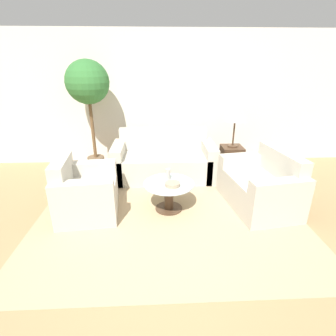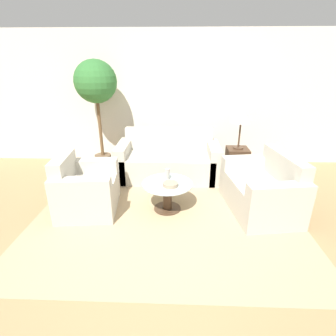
{
  "view_description": "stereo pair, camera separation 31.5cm",
  "coord_description": "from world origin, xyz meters",
  "px_view_note": "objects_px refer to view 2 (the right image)",
  "views": [
    {
      "loc": [
        -0.17,
        -2.66,
        2.02
      ],
      "look_at": [
        0.01,
        0.93,
        0.55
      ],
      "focal_mm": 28.0,
      "sensor_mm": 36.0,
      "label": 1
    },
    {
      "loc": [
        0.15,
        -2.67,
        2.02
      ],
      "look_at": [
        0.01,
        0.93,
        0.55
      ],
      "focal_mm": 28.0,
      "sensor_mm": 36.0,
      "label": 2
    }
  ],
  "objects_px": {
    "table_lamp": "(242,116)",
    "potted_plant": "(96,88)",
    "sofa_main": "(168,161)",
    "bowl": "(170,184)",
    "armchair": "(84,191)",
    "loveseat": "(264,191)",
    "coffee_table": "(167,192)",
    "vase": "(167,174)"
  },
  "relations": [
    {
      "from": "table_lamp",
      "to": "potted_plant",
      "type": "distance_m",
      "value": 2.62
    },
    {
      "from": "vase",
      "to": "loveseat",
      "type": "bearing_deg",
      "value": -3.38
    },
    {
      "from": "loveseat",
      "to": "coffee_table",
      "type": "bearing_deg",
      "value": -96.17
    },
    {
      "from": "sofa_main",
      "to": "armchair",
      "type": "distance_m",
      "value": 1.71
    },
    {
      "from": "armchair",
      "to": "potted_plant",
      "type": "bearing_deg",
      "value": -0.16
    },
    {
      "from": "armchair",
      "to": "loveseat",
      "type": "bearing_deg",
      "value": -93.74
    },
    {
      "from": "table_lamp",
      "to": "bowl",
      "type": "xyz_separation_m",
      "value": [
        -1.16,
        -1.2,
        -0.72
      ]
    },
    {
      "from": "sofa_main",
      "to": "table_lamp",
      "type": "relative_size",
      "value": 2.52
    },
    {
      "from": "bowl",
      "to": "coffee_table",
      "type": "bearing_deg",
      "value": 116.24
    },
    {
      "from": "sofa_main",
      "to": "coffee_table",
      "type": "relative_size",
      "value": 2.56
    },
    {
      "from": "armchair",
      "to": "potted_plant",
      "type": "xyz_separation_m",
      "value": [
        -0.15,
        1.56,
        1.28
      ]
    },
    {
      "from": "coffee_table",
      "to": "bowl",
      "type": "bearing_deg",
      "value": -63.76
    },
    {
      "from": "sofa_main",
      "to": "table_lamp",
      "type": "xyz_separation_m",
      "value": [
        1.24,
        -0.11,
        0.88
      ]
    },
    {
      "from": "sofa_main",
      "to": "table_lamp",
      "type": "height_order",
      "value": "table_lamp"
    },
    {
      "from": "potted_plant",
      "to": "bowl",
      "type": "bearing_deg",
      "value": -49.2
    },
    {
      "from": "sofa_main",
      "to": "coffee_table",
      "type": "bearing_deg",
      "value": -88.55
    },
    {
      "from": "armchair",
      "to": "coffee_table",
      "type": "xyz_separation_m",
      "value": [
        1.2,
        0.04,
        -0.02
      ]
    },
    {
      "from": "table_lamp",
      "to": "coffee_table",
      "type": "bearing_deg",
      "value": -137.44
    },
    {
      "from": "loveseat",
      "to": "vase",
      "type": "distance_m",
      "value": 1.41
    },
    {
      "from": "vase",
      "to": "table_lamp",
      "type": "bearing_deg",
      "value": 38.75
    },
    {
      "from": "table_lamp",
      "to": "potted_plant",
      "type": "height_order",
      "value": "potted_plant"
    },
    {
      "from": "sofa_main",
      "to": "bowl",
      "type": "height_order",
      "value": "sofa_main"
    },
    {
      "from": "loveseat",
      "to": "bowl",
      "type": "height_order",
      "value": "loveseat"
    },
    {
      "from": "vase",
      "to": "coffee_table",
      "type": "bearing_deg",
      "value": -88.12
    },
    {
      "from": "sofa_main",
      "to": "loveseat",
      "type": "relative_size",
      "value": 1.4
    },
    {
      "from": "table_lamp",
      "to": "vase",
      "type": "height_order",
      "value": "table_lamp"
    },
    {
      "from": "table_lamp",
      "to": "vase",
      "type": "bearing_deg",
      "value": -141.25
    },
    {
      "from": "potted_plant",
      "to": "bowl",
      "type": "distance_m",
      "value": 2.42
    },
    {
      "from": "coffee_table",
      "to": "potted_plant",
      "type": "bearing_deg",
      "value": 131.55
    },
    {
      "from": "bowl",
      "to": "loveseat",
      "type": "bearing_deg",
      "value": 6.33
    },
    {
      "from": "table_lamp",
      "to": "potted_plant",
      "type": "xyz_separation_m",
      "value": [
        -2.55,
        0.41,
        0.41
      ]
    },
    {
      "from": "armchair",
      "to": "vase",
      "type": "height_order",
      "value": "armchair"
    },
    {
      "from": "sofa_main",
      "to": "loveseat",
      "type": "distance_m",
      "value": 1.83
    },
    {
      "from": "loveseat",
      "to": "bowl",
      "type": "xyz_separation_m",
      "value": [
        -1.34,
        -0.15,
        0.15
      ]
    },
    {
      "from": "sofa_main",
      "to": "potted_plant",
      "type": "xyz_separation_m",
      "value": [
        -1.32,
        0.31,
        1.29
      ]
    },
    {
      "from": "coffee_table",
      "to": "vase",
      "type": "bearing_deg",
      "value": 91.88
    },
    {
      "from": "coffee_table",
      "to": "loveseat",
      "type": "bearing_deg",
      "value": 2.21
    },
    {
      "from": "potted_plant",
      "to": "vase",
      "type": "bearing_deg",
      "value": -45.88
    },
    {
      "from": "bowl",
      "to": "sofa_main",
      "type": "bearing_deg",
      "value": 93.39
    },
    {
      "from": "vase",
      "to": "sofa_main",
      "type": "bearing_deg",
      "value": 91.39
    },
    {
      "from": "coffee_table",
      "to": "vase",
      "type": "relative_size",
      "value": 4.44
    },
    {
      "from": "loveseat",
      "to": "potted_plant",
      "type": "height_order",
      "value": "potted_plant"
    }
  ]
}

